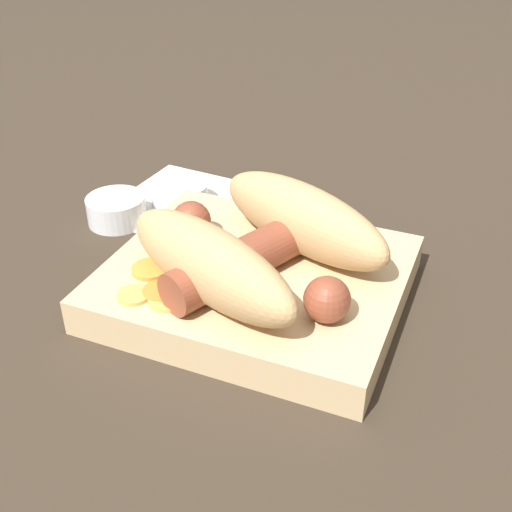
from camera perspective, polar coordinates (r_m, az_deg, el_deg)
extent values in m
plane|color=#33281E|center=(0.51, 0.00, -3.69)|extent=(3.00, 3.00, 0.00)
cube|color=tan|center=(0.50, 0.00, -2.36)|extent=(0.22, 0.19, 0.03)
ellipsoid|color=tan|center=(0.50, 4.16, 3.38)|extent=(0.17, 0.11, 0.05)
ellipsoid|color=tan|center=(0.45, -4.14, -0.70)|extent=(0.17, 0.11, 0.05)
cylinder|color=brown|center=(0.47, -0.30, -0.04)|extent=(0.09, 0.15, 0.03)
sphere|color=brown|center=(0.52, -5.78, 3.13)|extent=(0.03, 0.03, 0.03)
sphere|color=brown|center=(0.43, 6.33, -3.87)|extent=(0.03, 0.03, 0.03)
cylinder|color=#F99E4C|center=(0.47, -6.07, -2.64)|extent=(0.04, 0.04, 0.00)
cylinder|color=#F99E4C|center=(0.47, -10.81, -3.43)|extent=(0.03, 0.03, 0.00)
cylinder|color=#F99E4C|center=(0.46, -7.81, -3.87)|extent=(0.04, 0.04, 0.00)
cylinder|color=orange|center=(0.47, -8.43, -3.14)|extent=(0.03, 0.03, 0.00)
cylinder|color=orange|center=(0.49, -9.38, -1.19)|extent=(0.04, 0.04, 0.00)
torus|color=silver|center=(0.47, -6.53, -2.40)|extent=(0.04, 0.04, 0.00)
cube|color=white|center=(0.64, -6.02, 4.63)|extent=(0.15, 0.15, 0.00)
cylinder|color=silver|center=(0.63, -6.79, 5.33)|extent=(0.05, 0.05, 0.03)
cylinder|color=maroon|center=(0.64, -6.75, 4.75)|extent=(0.05, 0.05, 0.01)
cylinder|color=silver|center=(0.62, -12.31, 4.03)|extent=(0.05, 0.05, 0.03)
cylinder|color=white|center=(0.62, -12.23, 3.45)|extent=(0.05, 0.05, 0.01)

